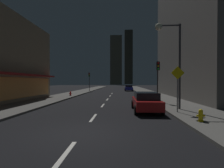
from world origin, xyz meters
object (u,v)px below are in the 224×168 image
object	(u,v)px
fire_hydrant_far_left	(70,94)
street_lamp_right	(169,45)
traffic_light_near_right	(158,72)
traffic_light_far_left	(89,78)
car_parked_near	(146,102)
fire_hydrant_yellow_near	(201,116)
car_parked_far	(129,88)
pedestrian_crossing_sign	(178,85)

from	to	relation	value
fire_hydrant_far_left	street_lamp_right	bearing A→B (deg)	-45.31
traffic_light_near_right	traffic_light_far_left	world-z (taller)	same
car_parked_near	fire_hydrant_yellow_near	bearing A→B (deg)	-57.71
car_parked_far	street_lamp_right	world-z (taller)	street_lamp_right
traffic_light_near_right	pedestrian_crossing_sign	bearing A→B (deg)	-88.97
traffic_light_far_left	pedestrian_crossing_sign	bearing A→B (deg)	-66.30
fire_hydrant_far_left	traffic_light_near_right	world-z (taller)	traffic_light_near_right
car_parked_near	pedestrian_crossing_sign	size ratio (longest dim) A/B	1.34
car_parked_near	fire_hydrant_yellow_near	distance (m)	4.31
traffic_light_near_right	pedestrian_crossing_sign	distance (m)	5.68
fire_hydrant_far_left	car_parked_far	bearing A→B (deg)	58.54
car_parked_far	fire_hydrant_far_left	bearing A→B (deg)	-121.46
car_parked_near	pedestrian_crossing_sign	distance (m)	2.57
pedestrian_crossing_sign	street_lamp_right	bearing A→B (deg)	99.56
car_parked_near	street_lamp_right	world-z (taller)	street_lamp_right
street_lamp_right	car_parked_near	bearing A→B (deg)	-169.85
car_parked_far	traffic_light_far_left	world-z (taller)	traffic_light_far_left
traffic_light_near_right	street_lamp_right	world-z (taller)	street_lamp_right
fire_hydrant_far_left	pedestrian_crossing_sign	size ratio (longest dim) A/B	0.21
car_parked_near	traffic_light_near_right	xyz separation A→B (m)	(1.90, 4.56, 2.45)
pedestrian_crossing_sign	fire_hydrant_yellow_near	bearing A→B (deg)	-83.54
traffic_light_far_left	street_lamp_right	bearing A→B (deg)	-65.60
fire_hydrant_far_left	traffic_light_far_left	xyz separation A→B (m)	(0.40, 12.58, 2.74)
fire_hydrant_yellow_near	traffic_light_near_right	world-z (taller)	traffic_light_near_right
traffic_light_far_left	fire_hydrant_yellow_near	bearing A→B (deg)	-67.80
traffic_light_near_right	pedestrian_crossing_sign	world-z (taller)	traffic_light_near_right
car_parked_far	traffic_light_far_left	size ratio (longest dim) A/B	1.01
fire_hydrant_yellow_near	traffic_light_far_left	xyz separation A→B (m)	(-11.40, 27.94, 2.74)
car_parked_far	fire_hydrant_yellow_near	bearing A→B (deg)	-85.74
street_lamp_right	fire_hydrant_yellow_near	bearing A→B (deg)	-82.51
car_parked_far	fire_hydrant_far_left	distance (m)	18.20
fire_hydrant_yellow_near	car_parked_near	bearing A→B (deg)	122.29
fire_hydrant_far_left	street_lamp_right	distance (m)	16.69
fire_hydrant_yellow_near	street_lamp_right	distance (m)	6.10
car_parked_far	pedestrian_crossing_sign	world-z (taller)	pedestrian_crossing_sign
traffic_light_near_right	fire_hydrant_far_left	bearing A→B (deg)	147.87
car_parked_near	traffic_light_far_left	distance (m)	26.06
car_parked_near	fire_hydrant_far_left	distance (m)	15.09
traffic_light_near_right	pedestrian_crossing_sign	size ratio (longest dim) A/B	1.33
car_parked_far	street_lamp_right	bearing A→B (deg)	-86.22
car_parked_near	fire_hydrant_far_left	bearing A→B (deg)	129.02
fire_hydrant_far_left	traffic_light_near_right	distance (m)	13.74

